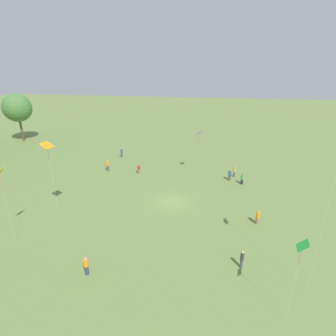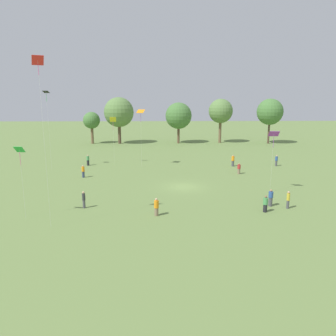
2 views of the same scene
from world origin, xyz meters
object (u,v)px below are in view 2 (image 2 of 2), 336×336
person_0 (84,200)px  person_6 (233,161)px  kite_5 (46,95)px  person_7 (276,161)px  kite_0 (141,113)px  kite_3 (113,121)px  person_3 (288,200)px  person_4 (271,198)px  person_2 (156,207)px  kite_2 (38,69)px  person_9 (88,160)px  kite_4 (20,152)px  person_5 (83,171)px  kite_1 (274,135)px  person_1 (239,169)px  person_8 (265,204)px

person_0 → person_6: 28.60m
kite_5 → person_7: bearing=-127.6°
kite_0 → kite_3: size_ratio=1.16×
person_3 → person_6: person_6 is taller
person_4 → person_3: bearing=30.8°
kite_3 → kite_5: kite_5 is taller
person_2 → kite_2: bearing=80.7°
person_9 → person_6: bearing=62.3°
person_0 → kite_0: bearing=59.8°
person_2 → kite_4: kite_4 is taller
person_0 → kite_4: kite_4 is taller
person_5 → person_9: person_9 is taller
person_3 → kite_1: size_ratio=0.25×
person_4 → kite_4: bearing=-114.8°
person_0 → person_4: bearing=-16.7°
kite_1 → kite_2: kite_2 is taller
person_1 → kite_2: kite_2 is taller
person_8 → kite_4: bearing=6.8°
kite_2 → person_6: bearing=-111.0°
person_7 → kite_2: kite_2 is taller
person_7 → kite_2: (-28.97, -25.55, 12.46)m
person_1 → person_8: size_ratio=0.97×
person_3 → person_7: bearing=64.2°
person_9 → kite_0: 12.07m
person_8 → person_3: bearing=-155.1°
person_9 → kite_2: (2.42, -26.83, 12.49)m
person_2 → person_9: (-11.68, 24.21, 0.02)m
person_0 → person_5: 13.66m
person_0 → person_4: 19.39m
person_8 → kite_3: size_ratio=0.21×
person_8 → kite_2: bearing=13.8°
person_8 → kite_0: size_ratio=0.18×
person_1 → person_7: bearing=99.7°
kite_0 → person_6: bearing=60.0°
person_4 → person_7: person_7 is taller
person_6 → kite_4: bearing=34.0°
person_1 → kite_3: bearing=-138.4°
person_0 → person_6: (19.92, 20.52, 0.02)m
person_0 → kite_1: size_ratio=0.24×
kite_0 → person_5: bearing=-76.8°
person_1 → kite_0: kite_0 is taller
person_6 → person_7: 7.26m
person_1 → person_2: bearing=-61.6°
person_0 → person_9: 22.20m
person_9 → kite_1: size_ratio=0.24×
person_3 → kite_2: (-22.71, -4.36, 12.43)m
person_5 → person_9: 8.57m
person_5 → person_1: bearing=55.5°
person_0 → person_3: (20.92, -0.67, 0.02)m
person_0 → person_7: size_ratio=0.98×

